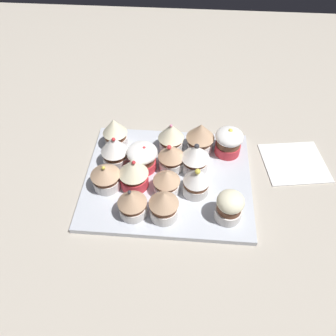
{
  "coord_description": "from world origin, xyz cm",
  "views": [
    {
      "loc": [
        -3.84,
        48.66,
        58.7
      ],
      "look_at": [
        0.0,
        0.0,
        4.2
      ],
      "focal_mm": 36.29,
      "sensor_mm": 36.0,
      "label": 1
    }
  ],
  "objects": [
    {
      "name": "cupcake_1",
      "position": [
        -6.76,
        -9.31,
        5.3
      ],
      "size": [
        6.57,
        6.57,
        7.72
      ],
      "color": "white",
      "rests_on": "baking_tray"
    },
    {
      "name": "cupcake_7",
      "position": [
        12.23,
        -3.44,
        5.22
      ],
      "size": [
        6.03,
        6.03,
        8.06
      ],
      "color": "white",
      "rests_on": "baking_tray"
    },
    {
      "name": "cupcake_5",
      "position": [
        -0.51,
        -3.05,
        4.62
      ],
      "size": [
        5.91,
        5.91,
        6.92
      ],
      "color": "white",
      "rests_on": "baking_tray"
    },
    {
      "name": "napkin",
      "position": [
        -29.19,
        -7.58,
        0.3
      ],
      "size": [
        16.01,
        15.18,
        0.6
      ],
      "primitive_type": "cube",
      "rotation": [
        0.0,
        0.0,
        0.16
      ],
      "color": "white",
      "rests_on": "ground_plane"
    },
    {
      "name": "ground_plane",
      "position": [
        0.0,
        0.0,
        -1.5
      ],
      "size": [
        180.0,
        180.0,
        3.0
      ],
      "primitive_type": "cube",
      "color": "#B2A899"
    },
    {
      "name": "baking_tray",
      "position": [
        0.0,
        0.0,
        0.6
      ],
      "size": [
        36.55,
        30.14,
        1.2
      ],
      "color": "silver",
      "rests_on": "ground_plane"
    },
    {
      "name": "cupcake_4",
      "position": [
        -5.8,
        -2.84,
        4.95
      ],
      "size": [
        6.27,
        6.27,
        7.57
      ],
      "color": "white",
      "rests_on": "baking_tray"
    },
    {
      "name": "cupcake_11",
      "position": [
        12.88,
        3.53,
        4.6
      ],
      "size": [
        6.29,
        6.29,
        6.85
      ],
      "color": "white",
      "rests_on": "baking_tray"
    },
    {
      "name": "cupcake_2",
      "position": [
        0.06,
        -8.91,
        5.19
      ],
      "size": [
        6.01,
        6.01,
        7.86
      ],
      "color": "white",
      "rests_on": "baking_tray"
    },
    {
      "name": "cupcake_3",
      "position": [
        13.17,
        -9.33,
        5.24
      ],
      "size": [
        5.76,
        5.76,
        7.77
      ],
      "color": "white",
      "rests_on": "baking_tray"
    },
    {
      "name": "cupcake_8",
      "position": [
        -6.16,
        3.69,
        4.89
      ],
      "size": [
        5.55,
        5.55,
        7.68
      ],
      "color": "white",
      "rests_on": "baking_tray"
    },
    {
      "name": "cupcake_14",
      "position": [
        6.23,
        10.08,
        4.67
      ],
      "size": [
        5.84,
        5.84,
        7.03
      ],
      "color": "white",
      "rests_on": "baking_tray"
    },
    {
      "name": "cupcake_0",
      "position": [
        -13.31,
        -8.86,
        4.68
      ],
      "size": [
        6.44,
        6.44,
        6.98
      ],
      "color": "#D1333D",
      "rests_on": "baking_tray"
    },
    {
      "name": "cupcake_13",
      "position": [
        0.11,
        10.22,
        4.86
      ],
      "size": [
        5.9,
        5.9,
        7.19
      ],
      "color": "white",
      "rests_on": "baking_tray"
    },
    {
      "name": "cupcake_9",
      "position": [
        0.16,
        3.76,
        4.37
      ],
      "size": [
        5.75,
        5.75,
        6.12
      ],
      "color": "white",
      "rests_on": "baking_tray"
    },
    {
      "name": "cupcake_10",
      "position": [
        7.06,
        2.66,
        5.08
      ],
      "size": [
        6.35,
        6.35,
        7.85
      ],
      "color": "#D1333D",
      "rests_on": "baking_tray"
    },
    {
      "name": "cupcake_6",
      "position": [
        5.87,
        -2.53,
        4.54
      ],
      "size": [
        6.8,
        6.8,
        6.51
      ],
      "color": "#D1333D",
      "rests_on": "baking_tray"
    },
    {
      "name": "cupcake_12",
      "position": [
        -12.74,
        9.5,
        4.72
      ],
      "size": [
        5.41,
        5.41,
        6.98
      ],
      "color": "white",
      "rests_on": "baking_tray"
    }
  ]
}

